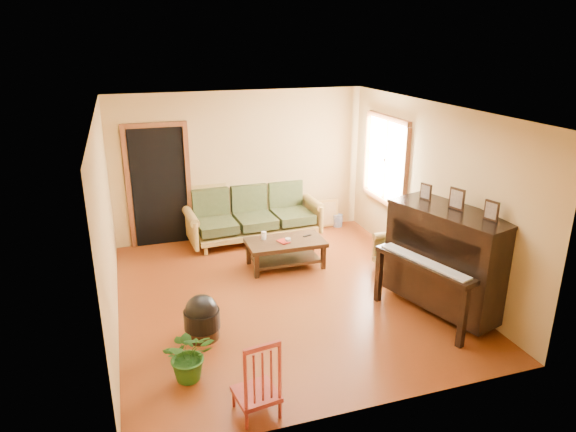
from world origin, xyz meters
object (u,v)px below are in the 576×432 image
object	(u,v)px
sofa	(254,213)
ceramic_crock	(338,220)
armchair	(405,250)
red_chair	(256,375)
coffee_table	(285,253)
potted_plant	(189,354)
footstool	(202,322)
piano	(447,262)

from	to	relation	value
sofa	ceramic_crock	xyz separation A→B (m)	(1.69, 0.17, -0.39)
armchair	red_chair	bearing A→B (deg)	-140.89
coffee_table	potted_plant	world-z (taller)	potted_plant
footstool	sofa	bearing A→B (deg)	64.05
coffee_table	red_chair	size ratio (longest dim) A/B	1.41
footstool	red_chair	size ratio (longest dim) A/B	0.51
armchair	potted_plant	distance (m)	3.75
armchair	piano	distance (m)	1.11
armchair	ceramic_crock	bearing A→B (deg)	94.05
sofa	armchair	distance (m)	2.78
sofa	piano	size ratio (longest dim) A/B	1.46
piano	footstool	bearing A→B (deg)	156.94
piano	potted_plant	distance (m)	3.45
sofa	red_chair	distance (m)	4.49
armchair	red_chair	distance (m)	3.65
sofa	piano	world-z (taller)	piano
potted_plant	sofa	bearing A→B (deg)	65.58
sofa	red_chair	world-z (taller)	sofa
piano	footstool	size ratio (longest dim) A/B	3.67
ceramic_crock	potted_plant	size ratio (longest dim) A/B	0.39
red_chair	ceramic_crock	world-z (taller)	red_chair
piano	red_chair	xyz separation A→B (m)	(-2.86, -1.15, -0.28)
sofa	piano	xyz separation A→B (m)	(1.76, -3.20, 0.20)
ceramic_crock	potted_plant	world-z (taller)	potted_plant
armchair	coffee_table	bearing A→B (deg)	152.77
footstool	piano	bearing A→B (deg)	-6.02
ceramic_crock	potted_plant	distance (m)	5.06
piano	ceramic_crock	distance (m)	3.43
sofa	coffee_table	bearing A→B (deg)	-84.88
red_chair	ceramic_crock	distance (m)	5.33
coffee_table	potted_plant	distance (m)	3.01
footstool	red_chair	distance (m)	1.52
armchair	piano	world-z (taller)	piano
coffee_table	red_chair	xyz separation A→B (m)	(-1.29, -3.11, 0.21)
coffee_table	red_chair	bearing A→B (deg)	-112.51
piano	potted_plant	world-z (taller)	piano
armchair	potted_plant	world-z (taller)	armchair
piano	ceramic_crock	xyz separation A→B (m)	(-0.07, 3.38, -0.59)
coffee_table	potted_plant	size ratio (longest dim) A/B	2.04
footstool	ceramic_crock	bearing A→B (deg)	44.64
armchair	red_chair	world-z (taller)	armchair
potted_plant	footstool	bearing A→B (deg)	71.72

